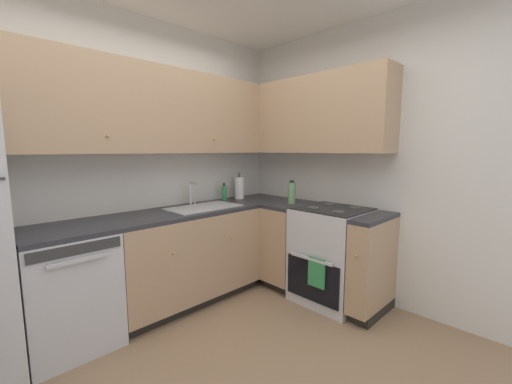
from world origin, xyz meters
TOP-DOWN VIEW (x-y plane):
  - wall_back at (0.00, 1.51)m, footprint 3.53×0.05m
  - wall_right at (1.74, 0.00)m, footprint 0.05×3.07m
  - dishwasher at (-0.58, 1.19)m, footprint 0.60×0.63m
  - lower_cabinets_back at (0.42, 1.19)m, footprint 1.39×0.62m
  - countertop_back at (0.42, 1.19)m, footprint 2.59×0.60m
  - lower_cabinets_right at (1.42, 0.40)m, footprint 0.62×1.17m
  - countertop_right at (1.41, 0.40)m, footprint 0.60×1.17m
  - oven_range at (1.43, 0.22)m, footprint 0.68×0.62m
  - upper_cabinets_back at (0.26, 1.33)m, footprint 2.27×0.34m
  - upper_cabinets_right at (1.55, 0.62)m, footprint 0.32×1.72m
  - sink at (0.62, 1.16)m, footprint 0.69×0.40m
  - faucet at (0.62, 1.36)m, footprint 0.07×0.16m
  - soap_bottle at (1.04, 1.37)m, footprint 0.05×0.05m
  - paper_towel_roll at (1.25, 1.35)m, footprint 0.11×0.11m
  - oil_bottle at (1.41, 0.71)m, footprint 0.08×0.08m

SIDE VIEW (x-z plane):
  - dishwasher at x=-0.58m, z-range 0.00..0.86m
  - lower_cabinets_back at x=0.42m, z-range 0.00..0.86m
  - lower_cabinets_right at x=1.42m, z-range 0.00..0.86m
  - oven_range at x=1.43m, z-range -0.07..0.97m
  - sink at x=0.62m, z-range 0.80..0.90m
  - countertop_back at x=0.42m, z-range 0.86..0.89m
  - countertop_right at x=1.41m, z-range 0.86..0.89m
  - soap_bottle at x=1.04m, z-range 0.88..1.07m
  - oil_bottle at x=1.41m, z-range 0.88..1.12m
  - paper_towel_roll at x=1.25m, z-range 0.86..1.17m
  - faucet at x=0.62m, z-range 0.91..1.15m
  - wall_back at x=0.00m, z-range 0.00..2.63m
  - wall_right at x=1.74m, z-range 0.00..2.63m
  - upper_cabinets_back at x=0.26m, z-range 1.42..2.16m
  - upper_cabinets_right at x=1.55m, z-range 1.42..2.16m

